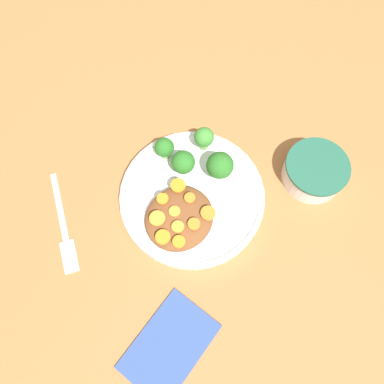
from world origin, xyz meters
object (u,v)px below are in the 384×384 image
(dip_bowl, at_px, (315,171))
(fork, at_px, (64,231))
(napkin, at_px, (169,346))
(plate, at_px, (192,197))

(dip_bowl, bearing_deg, fork, -34.83)
(fork, relative_size, napkin, 1.09)
(fork, bearing_deg, plate, 87.54)
(plate, height_order, napkin, plate)
(plate, relative_size, dip_bowl, 2.27)
(dip_bowl, height_order, fork, dip_bowl)
(plate, height_order, dip_bowl, dip_bowl)
(dip_bowl, relative_size, napkin, 0.72)
(dip_bowl, distance_m, fork, 0.45)
(dip_bowl, xyz_separation_m, fork, (0.37, -0.26, -0.02))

